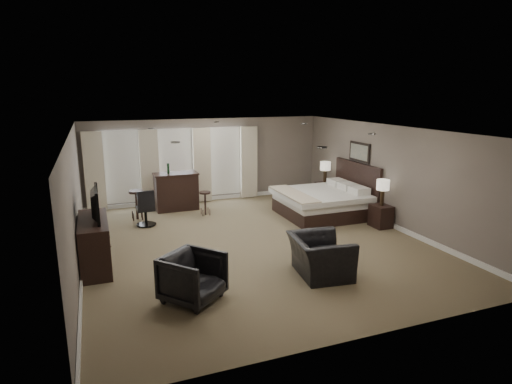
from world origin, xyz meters
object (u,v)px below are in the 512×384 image
object	(u,v)px
lamp_far	(325,172)
bed	(323,190)
dresser	(95,244)
bar_stool_right	(205,203)
bar_counter	(176,191)
nightstand_far	(324,192)
tv	(92,216)
bar_stool_left	(137,205)
armchair_near	(320,250)
armchair_far	(193,275)
desk_chair	(145,207)
nightstand_near	(381,216)
lamp_near	(382,193)

from	to	relation	value
lamp_far	bed	bearing A→B (deg)	-121.54
dresser	bar_stool_right	xyz separation A→B (m)	(2.96, 2.83, -0.16)
bar_counter	nightstand_far	bearing A→B (deg)	-8.03
tv	bar_stool_left	bearing A→B (deg)	-19.78
armchair_near	armchair_far	world-z (taller)	armchair_near
bed	bar_counter	size ratio (longest dim) A/B	1.79
bed	bar_stool_left	world-z (taller)	bed
bed	desk_chair	distance (m)	4.84
dresser	nightstand_near	bearing A→B (deg)	1.12
lamp_near	bar_stool_right	distance (m)	4.82
bar_counter	dresser	bearing A→B (deg)	-122.07
nightstand_near	dresser	xyz separation A→B (m)	(-6.92, -0.14, 0.21)
armchair_far	bar_stool_right	bearing A→B (deg)	33.16
armchair_far	lamp_near	bearing A→B (deg)	-18.17
lamp_far	tv	world-z (taller)	lamp_far
dresser	tv	distance (m)	0.57
nightstand_near	desk_chair	world-z (taller)	desk_chair
nightstand_near	nightstand_far	bearing A→B (deg)	90.00
nightstand_near	bar_stool_left	bearing A→B (deg)	153.09
bed	armchair_far	distance (m)	5.82
armchair_near	desk_chair	distance (m)	5.12
bed	nightstand_far	bearing A→B (deg)	58.46
dresser	nightstand_far	bearing A→B (deg)	23.68
nightstand_far	lamp_near	size ratio (longest dim) A/B	0.87
lamp_far	tv	bearing A→B (deg)	-156.32
bed	armchair_near	world-z (taller)	bed
dresser	armchair_near	xyz separation A→B (m)	(3.99, -1.92, 0.02)
nightstand_far	dresser	distance (m)	7.56
lamp_near	tv	xyz separation A→B (m)	(-6.92, -0.14, 0.15)
lamp_near	armchair_near	distance (m)	3.61
bar_stool_right	lamp_near	bearing A→B (deg)	-34.28
nightstand_near	dresser	bearing A→B (deg)	-178.88
bar_counter	desk_chair	world-z (taller)	bar_counter
bed	nightstand_near	xyz separation A→B (m)	(0.89, -1.45, -0.44)
nightstand_near	lamp_near	xyz separation A→B (m)	(0.00, 0.00, 0.62)
armchair_near	bar_stool_left	bearing A→B (deg)	36.98
lamp_near	bar_counter	xyz separation A→B (m)	(-4.61, 3.55, -0.36)
armchair_near	bar_stool_left	distance (m)	5.77
bar_stool_right	desk_chair	size ratio (longest dim) A/B	0.69
lamp_far	bar_stool_right	size ratio (longest dim) A/B	1.01
bed	armchair_near	size ratio (longest dim) A/B	1.95
bed	bar_stool_right	xyz separation A→B (m)	(-3.07, 1.25, -0.39)
tv	desk_chair	xyz separation A→B (m)	(1.26, 2.41, -0.57)
bed	nightstand_far	world-z (taller)	bed
lamp_far	armchair_far	size ratio (longest dim) A/B	0.76
nightstand_near	nightstand_far	xyz separation A→B (m)	(0.00, 2.90, 0.00)
armchair_near	nightstand_near	bearing A→B (deg)	-47.88
bar_counter	armchair_near	bearing A→B (deg)	-73.35
bar_stool_left	nightstand_near	bearing A→B (deg)	-26.91
dresser	tv	world-z (taller)	tv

